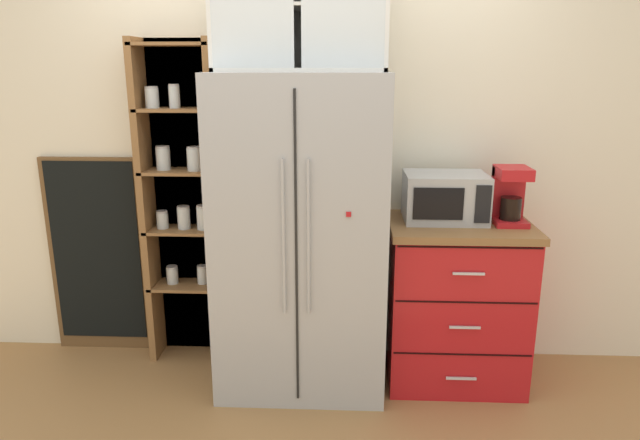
% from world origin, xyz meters
% --- Properties ---
extents(ground_plane, '(10.67, 10.67, 0.00)m').
position_xyz_m(ground_plane, '(0.00, 0.00, 0.00)').
color(ground_plane, '#9E7042').
extents(wall_back_cream, '(4.97, 0.10, 2.55)m').
position_xyz_m(wall_back_cream, '(0.00, 0.40, 1.27)').
color(wall_back_cream, silver).
rests_on(wall_back_cream, ground).
extents(refrigerator, '(0.90, 0.69, 1.72)m').
position_xyz_m(refrigerator, '(0.00, 0.02, 0.86)').
color(refrigerator, '#ADAFB5').
rests_on(refrigerator, ground).
extents(pantry_shelf_column, '(0.50, 0.25, 1.90)m').
position_xyz_m(pantry_shelf_column, '(-0.72, 0.30, 0.98)').
color(pantry_shelf_column, brown).
rests_on(pantry_shelf_column, ground).
extents(counter_cabinet, '(0.77, 0.59, 0.93)m').
position_xyz_m(counter_cabinet, '(0.86, 0.07, 0.46)').
color(counter_cabinet, red).
rests_on(counter_cabinet, ground).
extents(microwave, '(0.44, 0.33, 0.26)m').
position_xyz_m(microwave, '(0.78, 0.12, 1.06)').
color(microwave, '#ADAFB5').
rests_on(microwave, counter_cabinet).
extents(coffee_maker, '(0.17, 0.20, 0.31)m').
position_xyz_m(coffee_maker, '(1.11, 0.08, 1.08)').
color(coffee_maker, red).
rests_on(coffee_maker, counter_cabinet).
extents(mug_cream, '(0.12, 0.08, 0.10)m').
position_xyz_m(mug_cream, '(0.86, 0.02, 0.97)').
color(mug_cream, silver).
rests_on(mug_cream, counter_cabinet).
extents(bottle_amber, '(0.06, 0.06, 0.25)m').
position_xyz_m(bottle_amber, '(0.86, 0.07, 1.03)').
color(bottle_amber, brown).
rests_on(bottle_amber, counter_cabinet).
extents(upper_cabinet, '(0.86, 0.32, 0.62)m').
position_xyz_m(upper_cabinet, '(0.00, 0.07, 2.03)').
color(upper_cabinet, silver).
rests_on(upper_cabinet, refrigerator).
extents(chalkboard_menu, '(0.60, 0.04, 1.23)m').
position_xyz_m(chalkboard_menu, '(-1.29, 0.33, 0.62)').
color(chalkboard_menu, brown).
rests_on(chalkboard_menu, ground).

